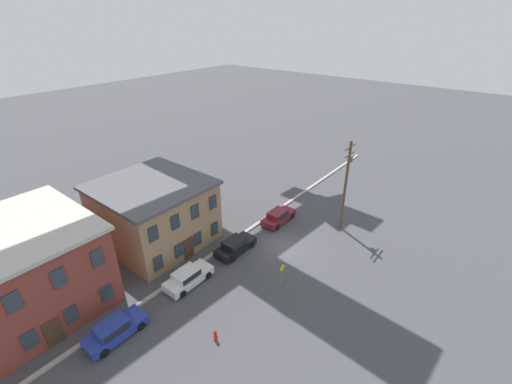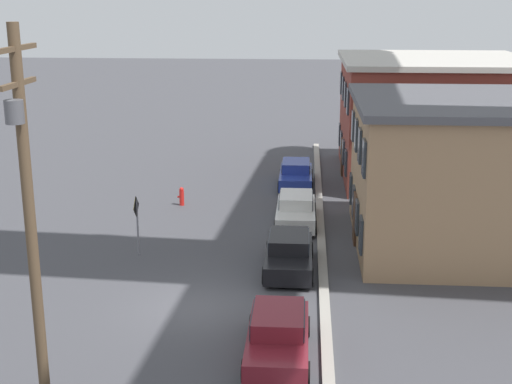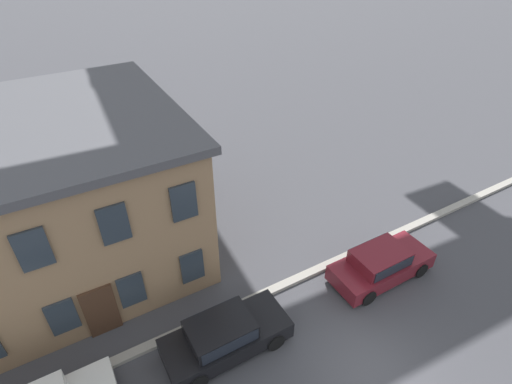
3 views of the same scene
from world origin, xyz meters
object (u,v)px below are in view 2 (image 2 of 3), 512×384
Objects in this scene: car_blue at (296,173)px; car_maroon at (278,333)px; car_white at (296,209)px; utility_pole at (28,207)px; car_black at (289,252)px; fire_hydrant at (182,196)px; caution_sign at (137,216)px.

car_blue is 19.95m from car_maroon.
car_blue is at bearing -179.03° from car_white.
utility_pole is (3.31, -5.96, 4.82)m from car_maroon.
car_black is 4.58× the size of fire_hydrant.
fire_hydrant is (-2.70, -5.95, -0.27)m from car_white.
caution_sign is 7.47m from fire_hydrant.
caution_sign reaches higher than car_white.
utility_pole is (10.38, -6.11, 4.82)m from car_black.
car_white is 6.54m from fire_hydrant.
car_blue is 24.54m from utility_pole.
car_black and car_maroon have the same top height.
car_black is 0.44× the size of utility_pole.
caution_sign is at bearing -54.45° from car_white.
caution_sign is at bearing -178.83° from utility_pole.
car_blue and car_black have the same top height.
utility_pole is at bearing 1.17° from caution_sign.
caution_sign is (4.66, -6.52, 0.95)m from car_white.
car_white and car_maroon have the same top height.
fire_hydrant is at bearing -114.38° from car_white.
caution_sign is 0.26× the size of utility_pole.
caution_sign is 2.66× the size of fire_hydrant.
car_white is at bearing 65.62° from fire_hydrant.
caution_sign reaches higher than car_maroon.
car_black is at bearing -1.69° from car_white.
utility_pole is (16.27, -6.28, 4.82)m from car_white.
car_white is 1.72× the size of caution_sign.
utility_pole is at bearing -1.00° from fire_hydrant.
car_black is 10.35m from fire_hydrant.
car_white is 4.58× the size of fire_hydrant.
utility_pole is 10.35× the size of fire_hydrant.
car_maroon is 0.44× the size of utility_pole.
car_black is 7.07m from car_maroon.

